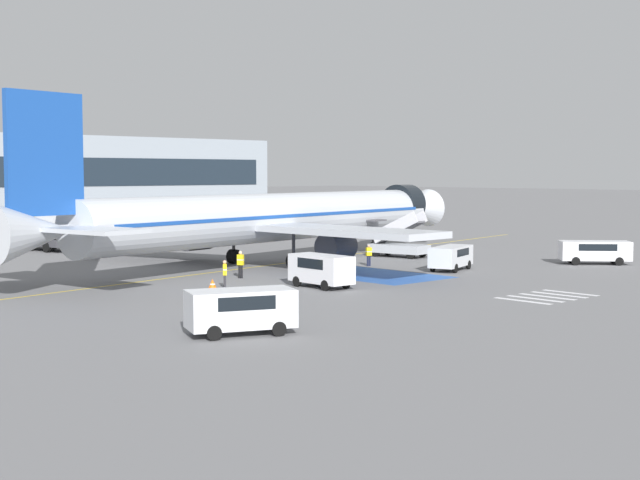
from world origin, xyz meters
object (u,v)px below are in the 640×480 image
at_px(boarding_stairs_forward, 399,245).
at_px(fuel_tanker, 36,231).
at_px(service_van_3, 595,250).
at_px(traffic_cone_0, 212,285).
at_px(ground_crew_1, 369,254).
at_px(baggage_cart, 454,258).
at_px(service_van_0, 321,268).
at_px(ground_crew_2, 241,262).
at_px(ground_crew_0, 225,272).
at_px(airliner, 272,217).
at_px(service_van_2, 451,256).
at_px(service_van_1, 241,307).

bearing_deg(boarding_stairs_forward, fuel_tanker, 113.71).
distance_m(service_van_3, traffic_cone_0, 31.22).
height_order(service_van_3, ground_crew_1, service_van_3).
height_order(fuel_tanker, service_van_3, fuel_tanker).
height_order(service_van_3, baggage_cart, service_van_3).
xyz_separation_m(service_van_0, ground_crew_2, (-0.61, 7.14, -0.15)).
relative_size(boarding_stairs_forward, ground_crew_0, 3.16).
relative_size(airliner, ground_crew_0, 27.19).
height_order(boarding_stairs_forward, baggage_cart, boarding_stairs_forward).
distance_m(ground_crew_0, ground_crew_2, 5.51).
bearing_deg(ground_crew_1, ground_crew_2, 17.52).
bearing_deg(traffic_cone_0, service_van_3, -13.99).
relative_size(boarding_stairs_forward, service_van_3, 1.06).
relative_size(service_van_0, service_van_3, 0.83).
bearing_deg(service_van_0, traffic_cone_0, -30.04).
relative_size(airliner, service_van_0, 10.99).
bearing_deg(airliner, fuel_tanker, -175.03).
distance_m(airliner, ground_crew_2, 9.17).
xyz_separation_m(airliner, boarding_stairs_forward, (11.67, -2.32, -2.61)).
relative_size(fuel_tanker, baggage_cart, 4.04).
bearing_deg(baggage_cart, boarding_stairs_forward, -176.29).
height_order(boarding_stairs_forward, service_van_2, boarding_stairs_forward).
distance_m(ground_crew_1, ground_crew_2, 11.76).
distance_m(airliner, service_van_3, 24.68).
xyz_separation_m(service_van_2, baggage_cart, (5.51, 4.04, -0.80)).
height_order(fuel_tanker, service_van_2, fuel_tanker).
xyz_separation_m(service_van_2, ground_crew_0, (-17.96, 2.78, -0.06)).
bearing_deg(fuel_tanker, boarding_stairs_forward, -61.34).
bearing_deg(service_van_3, traffic_cone_0, -56.74).
relative_size(service_van_0, service_van_1, 0.86).
bearing_deg(traffic_cone_0, boarding_stairs_forward, 15.48).
height_order(service_van_3, ground_crew_2, ground_crew_2).
bearing_deg(traffic_cone_0, service_van_2, -8.53).
height_order(boarding_stairs_forward, service_van_1, boarding_stairs_forward).
bearing_deg(traffic_cone_0, ground_crew_2, 36.45).
height_order(service_van_2, service_van_3, service_van_3).
bearing_deg(boarding_stairs_forward, baggage_cart, -93.65).
bearing_deg(service_van_2, service_van_3, 49.01).
distance_m(boarding_stairs_forward, service_van_3, 15.57).
xyz_separation_m(boarding_stairs_forward, service_van_0, (-18.16, -10.05, 0.22)).
relative_size(service_van_1, service_van_3, 0.96).
bearing_deg(ground_crew_0, traffic_cone_0, -58.63).
height_order(boarding_stairs_forward, service_van_0, boarding_stairs_forward).
xyz_separation_m(service_van_2, service_van_3, (11.45, -4.72, 0.02)).
bearing_deg(service_van_2, ground_crew_2, -133.63).
height_order(fuel_tanker, ground_crew_0, fuel_tanker).
bearing_deg(traffic_cone_0, airliner, 36.43).
xyz_separation_m(boarding_stairs_forward, service_van_3, (6.56, -14.12, 0.11)).
bearing_deg(airliner, traffic_cone_0, -63.88).
relative_size(baggage_cart, traffic_cone_0, 3.96).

